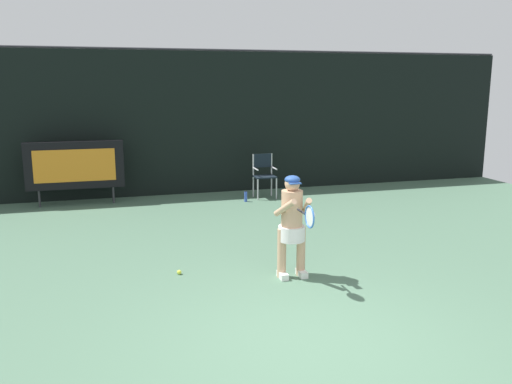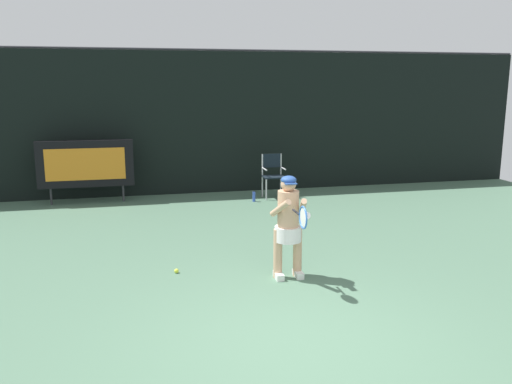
{
  "view_description": "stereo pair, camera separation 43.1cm",
  "coord_description": "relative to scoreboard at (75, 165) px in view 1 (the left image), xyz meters",
  "views": [
    {
      "loc": [
        -2.09,
        -5.03,
        2.81
      ],
      "look_at": [
        0.29,
        3.23,
        1.05
      ],
      "focal_mm": 37.39,
      "sensor_mm": 36.0,
      "label": 1
    },
    {
      "loc": [
        -1.67,
        -5.14,
        2.81
      ],
      "look_at": [
        0.29,
        3.23,
        1.05
      ],
      "focal_mm": 37.39,
      "sensor_mm": 36.0,
      "label": 2
    }
  ],
  "objects": [
    {
      "name": "backdrop_screen",
      "position": [
        2.74,
        0.64,
        0.86
      ],
      "size": [
        18.0,
        0.12,
        3.66
      ],
      "color": "black",
      "rests_on": "ground"
    },
    {
      "name": "water_bottle",
      "position": [
        3.89,
        -0.74,
        -0.82
      ],
      "size": [
        0.07,
        0.07,
        0.27
      ],
      "color": "blue",
      "rests_on": "ground"
    },
    {
      "name": "scoreboard",
      "position": [
        0.0,
        0.0,
        0.0
      ],
      "size": [
        2.2,
        0.21,
        1.5
      ],
      "color": "black",
      "rests_on": "ground"
    },
    {
      "name": "ground",
      "position": [
        2.74,
        -8.04,
        -0.96
      ],
      "size": [
        18.0,
        22.0,
        0.03
      ],
      "color": "#496A53"
    },
    {
      "name": "tennis_player",
      "position": [
        3.23,
        -5.83,
        -0.11
      ],
      "size": [
        0.53,
        0.61,
        1.52
      ],
      "color": "white",
      "rests_on": "ground"
    },
    {
      "name": "tennis_racket",
      "position": [
        3.23,
        -6.48,
        0.13
      ],
      "size": [
        0.03,
        0.6,
        0.31
      ],
      "rotation": [
        0.0,
        0.0,
        -0.08
      ],
      "color": "black"
    },
    {
      "name": "tennis_ball_spare",
      "position": [
        1.64,
        -5.29,
        -0.91
      ],
      "size": [
        0.07,
        0.07,
        0.07
      ],
      "color": "#CCDB3D",
      "rests_on": "ground"
    },
    {
      "name": "umpire_chair",
      "position": [
        4.47,
        -0.38,
        -0.33
      ],
      "size": [
        0.52,
        0.44,
        1.08
      ],
      "color": "#B7B7BC",
      "rests_on": "ground"
    }
  ]
}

